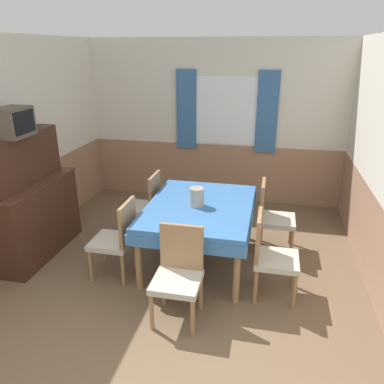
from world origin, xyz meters
The scene contains 11 objects.
wall_back centered at (0.01, 4.43, 1.31)m, with size 4.53×0.10×2.60m.
wall_left centered at (-2.09, 2.21, 1.30)m, with size 0.05×4.81×2.60m.
dining_table centered at (0.18, 2.34, 0.64)m, with size 1.23×1.58×0.74m.
chair_left_far centered at (-0.65, 2.83, 0.48)m, with size 0.44×0.44×0.90m.
chair_head_near centered at (0.18, 1.33, 0.48)m, with size 0.44×0.44×0.90m.
chair_left_near centered at (-0.65, 1.85, 0.48)m, with size 0.44×0.44×0.90m.
chair_right_far centered at (1.01, 2.83, 0.48)m, with size 0.44×0.44×0.90m.
chair_right_near centered at (1.01, 1.85, 0.48)m, with size 0.44×0.44×0.90m.
sideboard centered at (-1.84, 2.10, 0.66)m, with size 0.46×1.32×1.53m.
tv centered at (-1.80, 1.95, 1.69)m, with size 0.29×0.41×0.32m.
vase centered at (0.15, 2.31, 0.85)m, with size 0.16×0.16×0.21m.
Camera 1 is at (0.95, -1.57, 2.43)m, focal length 35.00 mm.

